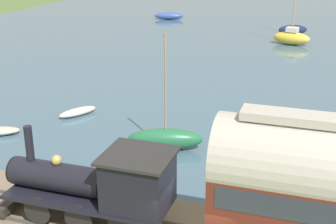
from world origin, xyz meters
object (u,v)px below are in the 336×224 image
Objects in this scene: sailboat_navy at (293,29)px; rowboat_far_out at (78,112)px; sailboat_yellow at (292,37)px; sailboat_green at (165,138)px; steam_locomotive at (104,182)px; sailboat_blue at (169,16)px.

sailboat_navy is 3.37× the size of rowboat_far_out.
sailboat_navy is 31.70m from rowboat_far_out.
sailboat_yellow is 1.48× the size of sailboat_green.
sailboat_navy reaches higher than rowboat_far_out.
steam_locomotive is 2.58× the size of rowboat_far_out.
sailboat_green reaches higher than steam_locomotive.
rowboat_far_out is (10.65, 6.90, -2.02)m from steam_locomotive.
sailboat_green is at bearing -172.44° from rowboat_far_out.
sailboat_blue reaches higher than steam_locomotive.
sailboat_navy is at bearing -124.22° from sailboat_blue.
sailboat_navy is at bearing -23.26° from sailboat_green.
sailboat_green is at bearing -176.75° from sailboat_blue.
steam_locomotive is 7.96m from sailboat_green.
sailboat_blue is 2.14× the size of rowboat_far_out.
sailboat_blue is at bearing -48.89° from rowboat_far_out.
rowboat_far_out is at bearing 168.27° from sailboat_yellow.
rowboat_far_out is at bearing 49.26° from sailboat_green.
sailboat_navy is at bearing -77.26° from rowboat_far_out.
sailboat_yellow reaches higher than sailboat_navy.
sailboat_green is 1.12× the size of sailboat_blue.
steam_locomotive is 35.54m from sailboat_yellow.
steam_locomotive reaches higher than rowboat_far_out.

